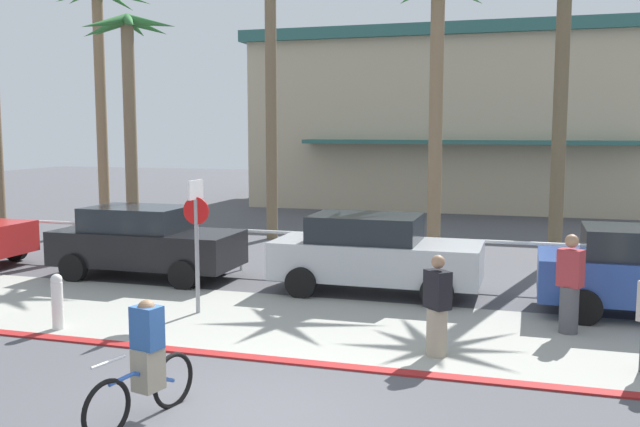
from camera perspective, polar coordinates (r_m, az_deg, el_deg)
The scene contains 17 objects.
ground_plane at distance 18.13m, azimuth 6.25°, elevation -4.34°, with size 80.00×80.00×0.00m, color #4C4C51.
sidewalk_strip at distance 12.62m, azimuth 1.36°, elevation -9.21°, with size 44.00×4.00×0.02m, color #9E9E93.
curb_paint at distance 10.79m, azimuth -1.52°, elevation -11.99°, with size 44.00×0.24×0.03m, color maroon.
building_backdrop at distance 34.74m, azimuth 12.60°, elevation 7.39°, with size 19.98×11.70×7.85m.
rail_fence at distance 16.53m, azimuth 5.33°, elevation -2.44°, with size 22.06×0.08×1.04m.
stop_sign_bike_lane at distance 13.42m, azimuth -10.00°, elevation -1.07°, with size 0.52×0.56×2.56m.
bollard_1 at distance 13.19m, azimuth -20.55°, elevation -6.67°, with size 0.20×0.20×1.00m.
palm_tree_1 at distance 25.34m, azimuth -17.44°, elevation 13.15°, with size 3.39×3.45×8.37m.
palm_tree_2 at distance 21.26m, azimuth -15.35°, elevation 10.81°, with size 3.29×3.27×6.78m.
palm_tree_3 at distance 22.77m, azimuth -4.02°, elevation 15.76°, with size 3.16×2.92×9.70m.
palm_tree_4 at distance 18.93m, azimuth 9.59°, elevation 13.10°, with size 3.46×3.33×7.49m.
palm_tree_5 at distance 19.45m, azimuth 19.19°, elevation 15.56°, with size 3.24×3.00×8.67m.
car_black_1 at distance 17.12m, azimuth -14.02°, elevation -2.21°, with size 4.40×2.02×1.69m.
car_silver_2 at distance 15.08m, azimuth 4.41°, elevation -3.23°, with size 4.40×2.02×1.69m.
cyclist_blue_0 at distance 8.90m, azimuth -14.00°, elevation -11.73°, with size 0.49×1.78×1.50m.
pedestrian_0 at distance 12.79m, azimuth 19.62°, elevation -5.72°, with size 0.47×0.43×1.74m.
pedestrian_1 at distance 11.03m, azimuth 9.49°, elevation -7.78°, with size 0.47×0.47×1.60m.
Camera 1 is at (3.21, -7.50, 3.49)m, focal length 39.42 mm.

